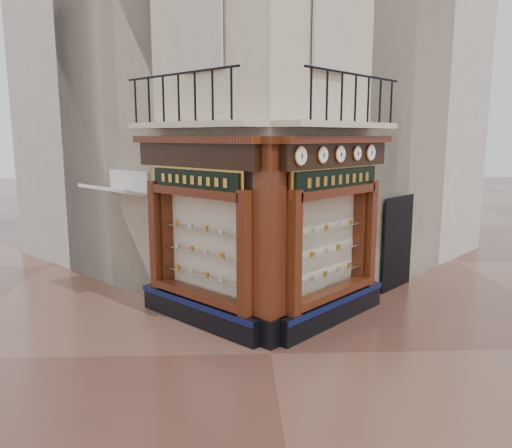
{
  "coord_description": "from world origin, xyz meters",
  "views": [
    {
      "loc": [
        -0.62,
        -8.66,
        3.97
      ],
      "look_at": [
        -0.2,
        2.0,
        2.09
      ],
      "focal_mm": 35.0,
      "sensor_mm": 36.0,
      "label": 1
    }
  ],
  "objects_px": {
    "clock_c": "(340,154)",
    "clock_e": "(371,153)",
    "clock_d": "(357,153)",
    "signboard_right": "(337,179)",
    "awning": "(119,298)",
    "clock_a": "(301,156)",
    "signboard_left": "(195,180)",
    "clock_b": "(323,155)",
    "corner_pilaster": "(270,245)"
  },
  "relations": [
    {
      "from": "clock_c",
      "to": "awning",
      "type": "height_order",
      "value": "clock_c"
    },
    {
      "from": "clock_a",
      "to": "awning",
      "type": "height_order",
      "value": "clock_a"
    },
    {
      "from": "clock_a",
      "to": "signboard_right",
      "type": "height_order",
      "value": "clock_a"
    },
    {
      "from": "signboard_right",
      "to": "corner_pilaster",
      "type": "bearing_deg",
      "value": 169.75
    },
    {
      "from": "clock_c",
      "to": "awning",
      "type": "xyz_separation_m",
      "value": [
        -5.04,
        2.0,
        -3.62
      ]
    },
    {
      "from": "signboard_left",
      "to": "signboard_right",
      "type": "height_order",
      "value": "signboard_right"
    },
    {
      "from": "clock_b",
      "to": "clock_c",
      "type": "height_order",
      "value": "clock_c"
    },
    {
      "from": "corner_pilaster",
      "to": "clock_e",
      "type": "bearing_deg",
      "value": -8.53
    },
    {
      "from": "signboard_right",
      "to": "awning",
      "type": "bearing_deg",
      "value": 114.81
    },
    {
      "from": "signboard_left",
      "to": "clock_a",
      "type": "bearing_deg",
      "value": -162.83
    },
    {
      "from": "signboard_right",
      "to": "clock_d",
      "type": "bearing_deg",
      "value": -11.6
    },
    {
      "from": "clock_e",
      "to": "signboard_left",
      "type": "xyz_separation_m",
      "value": [
        -3.78,
        -0.7,
        -0.52
      ]
    },
    {
      "from": "clock_c",
      "to": "clock_d",
      "type": "height_order",
      "value": "clock_c"
    },
    {
      "from": "clock_a",
      "to": "signboard_right",
      "type": "xyz_separation_m",
      "value": [
        0.91,
        1.06,
        -0.52
      ]
    },
    {
      "from": "corner_pilaster",
      "to": "clock_d",
      "type": "xyz_separation_m",
      "value": [
        1.92,
        1.32,
        1.67
      ]
    },
    {
      "from": "clock_b",
      "to": "signboard_right",
      "type": "relative_size",
      "value": 0.15
    },
    {
      "from": "awning",
      "to": "signboard_left",
      "type": "bearing_deg",
      "value": -176.25
    },
    {
      "from": "clock_b",
      "to": "clock_e",
      "type": "distance_m",
      "value": 1.8
    },
    {
      "from": "awning",
      "to": "clock_d",
      "type": "bearing_deg",
      "value": -150.74
    },
    {
      "from": "clock_d",
      "to": "signboard_left",
      "type": "relative_size",
      "value": 0.15
    },
    {
      "from": "awning",
      "to": "signboard_left",
      "type": "height_order",
      "value": "signboard_left"
    },
    {
      "from": "clock_a",
      "to": "clock_b",
      "type": "xyz_separation_m",
      "value": [
        0.49,
        0.49,
        0.0
      ]
    },
    {
      "from": "corner_pilaster",
      "to": "clock_b",
      "type": "height_order",
      "value": "corner_pilaster"
    },
    {
      "from": "clock_d",
      "to": "signboard_left",
      "type": "distance_m",
      "value": 3.43
    },
    {
      "from": "clock_a",
      "to": "clock_d",
      "type": "relative_size",
      "value": 1.17
    },
    {
      "from": "signboard_right",
      "to": "clock_b",
      "type": "bearing_deg",
      "value": -171.06
    },
    {
      "from": "awning",
      "to": "clock_e",
      "type": "bearing_deg",
      "value": -146.07
    },
    {
      "from": "clock_b",
      "to": "clock_c",
      "type": "relative_size",
      "value": 0.94
    },
    {
      "from": "clock_c",
      "to": "clock_e",
      "type": "height_order",
      "value": "clock_e"
    },
    {
      "from": "clock_d",
      "to": "awning",
      "type": "bearing_deg",
      "value": 119.26
    },
    {
      "from": "corner_pilaster",
      "to": "awning",
      "type": "relative_size",
      "value": 2.47
    },
    {
      "from": "clock_e",
      "to": "signboard_left",
      "type": "relative_size",
      "value": 0.18
    },
    {
      "from": "clock_d",
      "to": "clock_c",
      "type": "bearing_deg",
      "value": -180.0
    },
    {
      "from": "signboard_left",
      "to": "clock_d",
      "type": "bearing_deg",
      "value": -129.89
    },
    {
      "from": "clock_b",
      "to": "awning",
      "type": "distance_m",
      "value": 6.35
    },
    {
      "from": "clock_b",
      "to": "clock_e",
      "type": "bearing_deg",
      "value": 0.0
    },
    {
      "from": "clock_a",
      "to": "clock_c",
      "type": "height_order",
      "value": "clock_a"
    },
    {
      "from": "clock_e",
      "to": "awning",
      "type": "bearing_deg",
      "value": 123.93
    },
    {
      "from": "awning",
      "to": "signboard_right",
      "type": "relative_size",
      "value": 0.73
    },
    {
      "from": "corner_pilaster",
      "to": "clock_e",
      "type": "relative_size",
      "value": 11.18
    },
    {
      "from": "clock_a",
      "to": "clock_b",
      "type": "height_order",
      "value": "clock_a"
    },
    {
      "from": "clock_e",
      "to": "signboard_left",
      "type": "bearing_deg",
      "value": 145.48
    },
    {
      "from": "signboard_left",
      "to": "signboard_right",
      "type": "bearing_deg",
      "value": -135.0
    },
    {
      "from": "corner_pilaster",
      "to": "clock_d",
      "type": "bearing_deg",
      "value": -10.57
    },
    {
      "from": "clock_b",
      "to": "clock_c",
      "type": "distance_m",
      "value": 0.6
    },
    {
      "from": "corner_pilaster",
      "to": "clock_e",
      "type": "xyz_separation_m",
      "value": [
        2.32,
        1.71,
        1.67
      ]
    },
    {
      "from": "signboard_right",
      "to": "clock_a",
      "type": "bearing_deg",
      "value": -175.47
    },
    {
      "from": "clock_b",
      "to": "signboard_right",
      "type": "xyz_separation_m",
      "value": [
        0.42,
        0.58,
        -0.52
      ]
    },
    {
      "from": "clock_c",
      "to": "corner_pilaster",
      "type": "bearing_deg",
      "value": 165.5
    },
    {
      "from": "clock_d",
      "to": "signboard_right",
      "type": "height_order",
      "value": "clock_d"
    }
  ]
}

